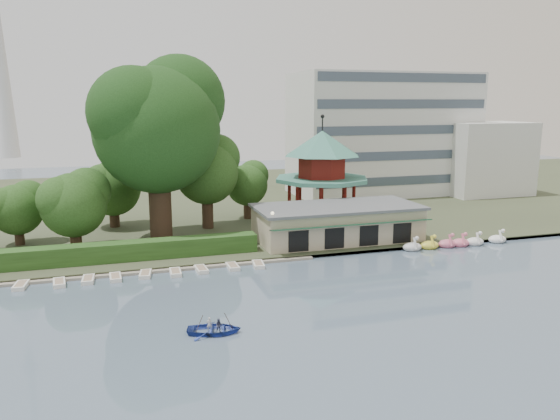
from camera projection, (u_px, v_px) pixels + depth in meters
name	position (u px, v px, depth m)	size (l,w,h in m)	color
ground_plane	(328.00, 328.00, 38.45)	(220.00, 220.00, 0.00)	slate
shore	(205.00, 201.00, 87.13)	(220.00, 70.00, 0.40)	#424930
embankment	(263.00, 260.00, 54.63)	(220.00, 0.60, 0.30)	gray
dock	(140.00, 271.00, 51.06)	(34.00, 1.60, 0.24)	gray
boathouse	(337.00, 222.00, 61.48)	(18.60, 9.39, 3.90)	tan
pavilion	(322.00, 167.00, 70.46)	(12.40, 12.40, 13.50)	tan
office_building	(399.00, 138.00, 91.95)	(38.00, 18.00, 20.00)	silver
hedge	(106.00, 253.00, 53.05)	(30.00, 2.00, 1.80)	#2B511D
lamp_post	(272.00, 224.00, 56.04)	(0.36, 0.36, 4.28)	black
big_tree	(158.00, 121.00, 59.68)	(15.24, 14.20, 20.60)	#3A281C
small_trees	(128.00, 186.00, 63.13)	(38.94, 16.91, 11.46)	#3A281C
swan_boats	(454.00, 243.00, 60.18)	(13.18, 1.98, 1.92)	silver
moored_rowboats	(117.00, 277.00, 49.17)	(27.41, 2.76, 0.36)	white
rowboat_with_passengers	(214.00, 326.00, 37.56)	(5.96, 4.88, 2.01)	#2B429B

